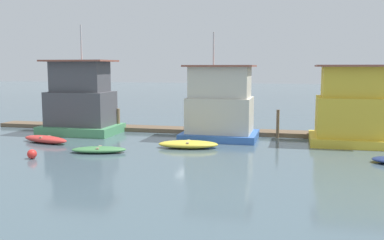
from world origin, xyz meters
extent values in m
plane|color=#475B66|center=(0.00, 0.00, 0.00)|extent=(200.00, 200.00, 0.00)
cube|color=brown|center=(0.00, 2.64, 0.15)|extent=(33.80, 1.77, 0.30)
cube|color=#4C9360|center=(-8.69, 0.12, 0.32)|extent=(5.45, 3.87, 0.64)
cube|color=#4C4C51|center=(-8.69, 0.12, 1.87)|extent=(4.52, 2.93, 2.46)
cube|color=#4C4C51|center=(-8.69, 0.12, 4.19)|extent=(3.83, 2.24, 2.18)
cube|color=brown|center=(-8.69, 0.12, 5.34)|extent=(4.82, 3.23, 0.12)
cylinder|color=#B2B2B7|center=(-8.50, 0.12, 6.65)|extent=(0.12, 0.12, 2.51)
cube|color=#3866B7|center=(1.67, 0.24, 0.24)|extent=(5.07, 4.05, 0.47)
cube|color=beige|center=(1.67, 0.24, 1.66)|extent=(4.26, 3.24, 2.37)
cube|color=beige|center=(1.67, 0.24, 3.87)|extent=(3.90, 2.88, 2.06)
cube|color=brown|center=(1.67, 0.24, 4.97)|extent=(4.56, 3.54, 0.12)
cylinder|color=#B2B2B7|center=(1.20, 0.24, 6.12)|extent=(0.12, 0.12, 2.19)
cube|color=gold|center=(10.27, 0.20, 0.27)|extent=(5.33, 4.11, 0.54)
cube|color=gold|center=(10.27, 0.20, 1.77)|extent=(4.56, 3.35, 2.48)
cube|color=gold|center=(10.27, 0.20, 3.96)|extent=(3.99, 2.77, 1.90)
cube|color=brown|center=(10.27, 0.20, 4.98)|extent=(4.86, 3.65, 0.12)
ellipsoid|color=red|center=(-9.07, -4.02, 0.24)|extent=(3.73, 1.89, 0.47)
cube|color=#997F60|center=(-9.07, -4.02, 0.40)|extent=(0.37, 0.87, 0.08)
ellipsoid|color=#47844C|center=(-4.27, -6.14, 0.18)|extent=(3.33, 1.92, 0.35)
cube|color=#997F60|center=(-4.27, -6.14, 0.30)|extent=(0.40, 0.99, 0.08)
ellipsoid|color=yellow|center=(0.37, -3.53, 0.23)|extent=(3.83, 2.04, 0.46)
cube|color=#997F60|center=(0.37, -3.53, 0.39)|extent=(0.36, 1.24, 0.08)
cylinder|color=brown|center=(5.50, 1.51, 0.99)|extent=(0.21, 0.21, 1.97)
cylinder|color=#846B4C|center=(-6.35, 1.51, 0.89)|extent=(0.25, 0.25, 1.78)
cylinder|color=brown|center=(12.04, 1.51, 0.91)|extent=(0.29, 0.29, 1.82)
sphere|color=red|center=(-7.05, -8.47, 0.25)|extent=(0.51, 0.51, 0.51)
camera|label=1|loc=(6.63, -28.36, 4.91)|focal=40.00mm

